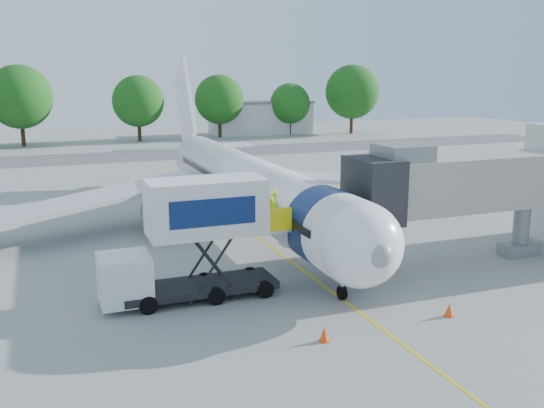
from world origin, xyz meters
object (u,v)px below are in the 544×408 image
object	(u,v)px
aircraft	(246,184)
catering_hiloader	(192,240)
ground_tug	(446,341)
jet_bridge	(458,185)

from	to	relation	value
aircraft	catering_hiloader	world-z (taller)	aircraft
aircraft	ground_tug	bearing A→B (deg)	-88.07
aircraft	ground_tug	size ratio (longest dim) A/B	9.25
jet_bridge	ground_tug	size ratio (longest dim) A/B	3.41
catering_hiloader	jet_bridge	bearing A→B (deg)	0.01
aircraft	jet_bridge	bearing A→B (deg)	-54.30
catering_hiloader	ground_tug	bearing A→B (deg)	-52.76
aircraft	ground_tug	xyz separation A→B (m)	(0.68, -20.27, -2.18)
catering_hiloader	ground_tug	xyz separation A→B (m)	(6.95, -9.15, -1.99)
aircraft	jet_bridge	distance (m)	13.77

